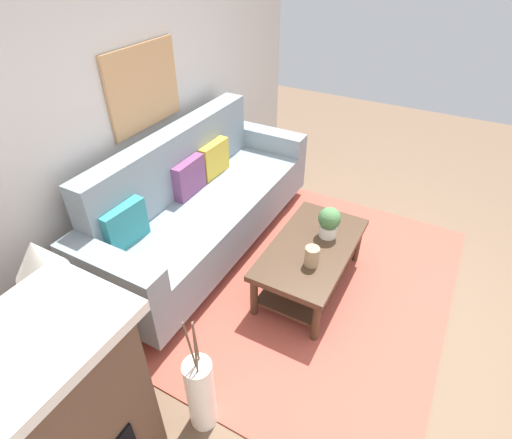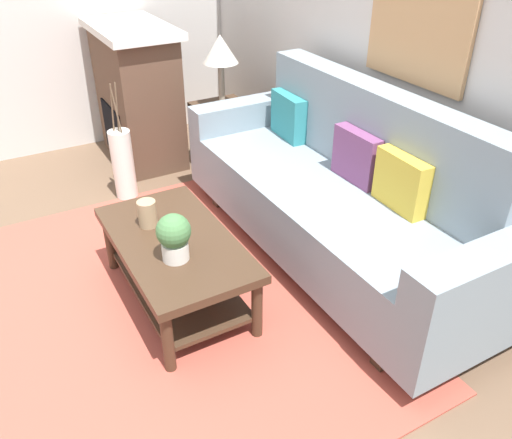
{
  "view_description": "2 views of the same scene",
  "coord_description": "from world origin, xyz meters",
  "px_view_note": "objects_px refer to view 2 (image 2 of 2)",
  "views": [
    {
      "loc": [
        -2.33,
        -0.2,
        2.46
      ],
      "look_at": [
        -0.11,
        1.01,
        0.59
      ],
      "focal_mm": 28.11,
      "sensor_mm": 36.0,
      "label": 1
    },
    {
      "loc": [
        2.33,
        -0.24,
        2.06
      ],
      "look_at": [
        0.22,
        0.95,
        0.56
      ],
      "focal_mm": 37.08,
      "sensor_mm": 36.0,
      "label": 2
    }
  ],
  "objects_px": {
    "side_table": "(223,137)",
    "framed_painting": "(419,26)",
    "tabletop_vase": "(147,214)",
    "coffee_table": "(176,256)",
    "potted_plant_tabletop": "(174,236)",
    "couch": "(339,196)",
    "throw_pillow_mustard": "(403,182)",
    "throw_pillow_plum": "(358,156)",
    "table_lamp": "(220,52)",
    "floor_vase": "(123,165)",
    "fireplace": "(138,94)",
    "throw_pillow_teal": "(289,116)"
  },
  "relations": [
    {
      "from": "side_table",
      "to": "framed_painting",
      "type": "relative_size",
      "value": 0.72
    },
    {
      "from": "tabletop_vase",
      "to": "side_table",
      "type": "height_order",
      "value": "tabletop_vase"
    },
    {
      "from": "coffee_table",
      "to": "side_table",
      "type": "distance_m",
      "value": 1.8
    },
    {
      "from": "potted_plant_tabletop",
      "to": "side_table",
      "type": "height_order",
      "value": "potted_plant_tabletop"
    },
    {
      "from": "couch",
      "to": "throw_pillow_mustard",
      "type": "relative_size",
      "value": 6.86
    },
    {
      "from": "throw_pillow_plum",
      "to": "coffee_table",
      "type": "xyz_separation_m",
      "value": [
        -0.06,
        -1.21,
        -0.37
      ]
    },
    {
      "from": "couch",
      "to": "throw_pillow_plum",
      "type": "distance_m",
      "value": 0.28
    },
    {
      "from": "throw_pillow_mustard",
      "to": "side_table",
      "type": "distance_m",
      "value": 1.98
    },
    {
      "from": "couch",
      "to": "table_lamp",
      "type": "bearing_deg",
      "value": -177.98
    },
    {
      "from": "throw_pillow_mustard",
      "to": "table_lamp",
      "type": "bearing_deg",
      "value": -174.72
    },
    {
      "from": "throw_pillow_plum",
      "to": "floor_vase",
      "type": "height_order",
      "value": "throw_pillow_plum"
    },
    {
      "from": "throw_pillow_mustard",
      "to": "side_table",
      "type": "xyz_separation_m",
      "value": [
        -1.93,
        -0.18,
        -0.4
      ]
    },
    {
      "from": "table_lamp",
      "to": "fireplace",
      "type": "distance_m",
      "value": 0.87
    },
    {
      "from": "couch",
      "to": "side_table",
      "type": "xyz_separation_m",
      "value": [
        -1.53,
        -0.05,
        -0.15
      ]
    },
    {
      "from": "throw_pillow_plum",
      "to": "tabletop_vase",
      "type": "height_order",
      "value": "throw_pillow_plum"
    },
    {
      "from": "table_lamp",
      "to": "throw_pillow_plum",
      "type": "bearing_deg",
      "value": 6.63
    },
    {
      "from": "throw_pillow_mustard",
      "to": "throw_pillow_teal",
      "type": "bearing_deg",
      "value": 180.0
    },
    {
      "from": "side_table",
      "to": "framed_painting",
      "type": "bearing_deg",
      "value": 18.7
    },
    {
      "from": "throw_pillow_mustard",
      "to": "framed_painting",
      "type": "bearing_deg",
      "value": 139.05
    },
    {
      "from": "throw_pillow_plum",
      "to": "tabletop_vase",
      "type": "xyz_separation_m",
      "value": [
        -0.26,
        -1.28,
        -0.17
      ]
    },
    {
      "from": "side_table",
      "to": "fireplace",
      "type": "relative_size",
      "value": 0.48
    },
    {
      "from": "couch",
      "to": "tabletop_vase",
      "type": "height_order",
      "value": "couch"
    },
    {
      "from": "floor_vase",
      "to": "coffee_table",
      "type": "bearing_deg",
      "value": -4.94
    },
    {
      "from": "coffee_table",
      "to": "tabletop_vase",
      "type": "relative_size",
      "value": 7.04
    },
    {
      "from": "throw_pillow_plum",
      "to": "potted_plant_tabletop",
      "type": "distance_m",
      "value": 1.28
    },
    {
      "from": "tabletop_vase",
      "to": "table_lamp",
      "type": "height_order",
      "value": "table_lamp"
    },
    {
      "from": "framed_painting",
      "to": "side_table",
      "type": "bearing_deg",
      "value": -161.3
    },
    {
      "from": "throw_pillow_mustard",
      "to": "table_lamp",
      "type": "distance_m",
      "value": 1.96
    },
    {
      "from": "throw_pillow_teal",
      "to": "throw_pillow_mustard",
      "type": "height_order",
      "value": "same"
    },
    {
      "from": "potted_plant_tabletop",
      "to": "side_table",
      "type": "bearing_deg",
      "value": 146.56
    },
    {
      "from": "table_lamp",
      "to": "framed_painting",
      "type": "xyz_separation_m",
      "value": [
        1.53,
        0.52,
        0.42
      ]
    },
    {
      "from": "throw_pillow_teal",
      "to": "potted_plant_tabletop",
      "type": "xyz_separation_m",
      "value": [
        0.91,
        -1.27,
        -0.11
      ]
    },
    {
      "from": "side_table",
      "to": "floor_vase",
      "type": "distance_m",
      "value": 0.92
    },
    {
      "from": "couch",
      "to": "tabletop_vase",
      "type": "bearing_deg",
      "value": -102.74
    },
    {
      "from": "throw_pillow_teal",
      "to": "coffee_table",
      "type": "xyz_separation_m",
      "value": [
        0.73,
        -1.21,
        -0.37
      ]
    },
    {
      "from": "couch",
      "to": "coffee_table",
      "type": "bearing_deg",
      "value": -93.14
    },
    {
      "from": "potted_plant_tabletop",
      "to": "framed_painting",
      "type": "relative_size",
      "value": 0.34
    },
    {
      "from": "couch",
      "to": "floor_vase",
      "type": "xyz_separation_m",
      "value": [
        -1.43,
        -0.97,
        -0.15
      ]
    },
    {
      "from": "potted_plant_tabletop",
      "to": "throw_pillow_mustard",
      "type": "bearing_deg",
      "value": 77.84
    },
    {
      "from": "throw_pillow_plum",
      "to": "table_lamp",
      "type": "bearing_deg",
      "value": -173.37
    },
    {
      "from": "fireplace",
      "to": "framed_painting",
      "type": "xyz_separation_m",
      "value": [
        2.08,
        1.06,
        0.83
      ]
    },
    {
      "from": "tabletop_vase",
      "to": "throw_pillow_plum",
      "type": "bearing_deg",
      "value": 78.45
    },
    {
      "from": "throw_pillow_teal",
      "to": "coffee_table",
      "type": "distance_m",
      "value": 1.46
    },
    {
      "from": "table_lamp",
      "to": "throw_pillow_teal",
      "type": "bearing_deg",
      "value": 13.4
    },
    {
      "from": "table_lamp",
      "to": "fireplace",
      "type": "height_order",
      "value": "fireplace"
    },
    {
      "from": "coffee_table",
      "to": "table_lamp",
      "type": "bearing_deg",
      "value": 145.03
    },
    {
      "from": "potted_plant_tabletop",
      "to": "table_lamp",
      "type": "relative_size",
      "value": 0.46
    },
    {
      "from": "throw_pillow_teal",
      "to": "coffee_table",
      "type": "bearing_deg",
      "value": -59.02
    },
    {
      "from": "throw_pillow_plum",
      "to": "tabletop_vase",
      "type": "distance_m",
      "value": 1.32
    },
    {
      "from": "side_table",
      "to": "throw_pillow_teal",
      "type": "bearing_deg",
      "value": 13.4
    }
  ]
}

